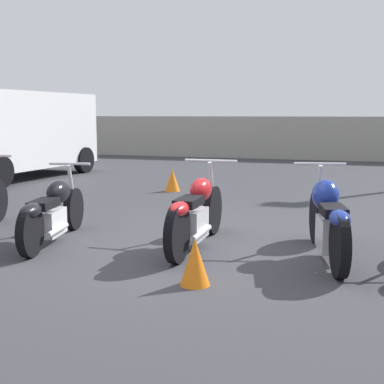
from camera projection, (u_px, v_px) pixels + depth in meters
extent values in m
plane|color=#38383D|center=(187.00, 247.00, 6.49)|extent=(60.00, 60.00, 0.00)
cube|color=#9E998E|center=(302.00, 138.00, 18.66)|extent=(40.00, 0.04, 1.51)
cylinder|color=black|center=(74.00, 209.00, 7.44)|extent=(0.21, 0.59, 0.58)
cylinder|color=black|center=(30.00, 232.00, 6.00)|extent=(0.21, 0.59, 0.58)
cube|color=silver|center=(52.00, 223.00, 6.65)|extent=(0.30, 0.55, 0.32)
ellipsoid|color=black|center=(58.00, 192.00, 6.85)|extent=(0.35, 0.55, 0.30)
cube|color=black|center=(44.00, 204.00, 6.37)|extent=(0.33, 0.53, 0.10)
ellipsoid|color=black|center=(31.00, 211.00, 6.02)|extent=(0.28, 0.47, 0.16)
cylinder|color=silver|center=(70.00, 164.00, 7.25)|extent=(0.57, 0.14, 0.04)
cylinder|color=silver|center=(72.00, 187.00, 7.34)|extent=(0.10, 0.25, 0.63)
cylinder|color=silver|center=(57.00, 230.00, 6.51)|extent=(0.18, 0.60, 0.07)
cylinder|color=black|center=(213.00, 210.00, 7.17)|extent=(0.11, 0.65, 0.65)
cylinder|color=black|center=(177.00, 234.00, 5.76)|extent=(0.11, 0.65, 0.65)
cube|color=silver|center=(195.00, 224.00, 6.40)|extent=(0.21, 0.54, 0.36)
ellipsoid|color=red|center=(201.00, 190.00, 6.58)|extent=(0.25, 0.50, 0.29)
cube|color=black|center=(189.00, 202.00, 6.11)|extent=(0.25, 0.51, 0.10)
ellipsoid|color=red|center=(179.00, 209.00, 5.77)|extent=(0.20, 0.44, 0.16)
cylinder|color=silver|center=(211.00, 161.00, 6.98)|extent=(0.70, 0.04, 0.04)
cylinder|color=silver|center=(212.00, 186.00, 7.07)|extent=(0.05, 0.26, 0.66)
cylinder|color=silver|center=(201.00, 233.00, 6.23)|extent=(0.08, 0.69, 0.07)
cylinder|color=black|center=(317.00, 217.00, 6.68)|extent=(0.25, 0.66, 0.65)
cylinder|color=black|center=(340.00, 245.00, 5.24)|extent=(0.25, 0.66, 0.65)
cube|color=silver|center=(328.00, 234.00, 5.89)|extent=(0.31, 0.56, 0.36)
ellipsoid|color=navy|center=(325.00, 195.00, 6.08)|extent=(0.40, 0.51, 0.36)
cube|color=black|center=(333.00, 211.00, 5.60)|extent=(0.34, 0.52, 0.10)
ellipsoid|color=navy|center=(340.00, 218.00, 5.25)|extent=(0.29, 0.47, 0.16)
cylinder|color=silver|center=(320.00, 164.00, 6.48)|extent=(0.62, 0.18, 0.04)
cylinder|color=silver|center=(318.00, 191.00, 6.58)|extent=(0.11, 0.26, 0.66)
cylinder|color=silver|center=(341.00, 243.00, 5.75)|extent=(0.23, 0.71, 0.07)
cube|color=white|center=(15.00, 130.00, 13.34)|extent=(2.25, 4.61, 1.85)
cube|color=black|center=(67.00, 113.00, 15.31)|extent=(1.71, 0.16, 0.56)
cylinder|color=black|center=(30.00, 158.00, 15.30)|extent=(0.27, 0.72, 0.70)
cylinder|color=black|center=(84.00, 160.00, 14.63)|extent=(0.27, 0.72, 0.70)
cone|color=orange|center=(172.00, 180.00, 11.14)|extent=(0.31, 0.31, 0.47)
cone|color=orange|center=(195.00, 262.00, 5.02)|extent=(0.29, 0.29, 0.45)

